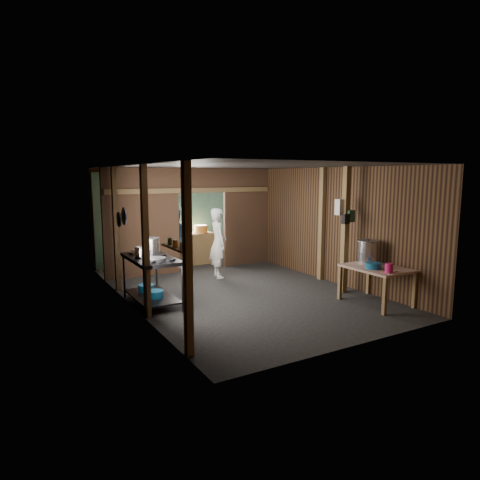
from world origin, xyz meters
TOP-DOWN VIEW (x-y plane):
  - floor at (0.00, 0.00)m, footprint 4.50×7.00m
  - ceiling at (0.00, 0.00)m, footprint 4.50×7.00m
  - wall_back at (0.00, 3.50)m, footprint 4.50×0.00m
  - wall_front at (0.00, -3.50)m, footprint 4.50×0.00m
  - wall_left at (-2.25, 0.00)m, footprint 0.00×7.00m
  - wall_right at (2.25, 0.00)m, footprint 0.00×7.00m
  - partition_left at (-1.32, 2.20)m, footprint 1.85×0.10m
  - partition_right at (1.57, 2.20)m, footprint 1.35×0.10m
  - partition_header at (0.25, 2.20)m, footprint 1.30×0.10m
  - turquoise_panel at (0.00, 3.44)m, footprint 4.40×0.06m
  - back_counter at (0.30, 2.95)m, footprint 1.20×0.50m
  - wall_clock at (0.25, 3.40)m, footprint 0.20×0.03m
  - post_left_a at (-2.18, -2.60)m, footprint 0.10×0.12m
  - post_left_b at (-2.18, -0.80)m, footprint 0.10×0.12m
  - post_left_c at (-2.18, 1.20)m, footprint 0.10×0.12m
  - post_right at (2.18, -0.20)m, footprint 0.10×0.12m
  - post_free at (1.85, -1.30)m, footprint 0.12×0.12m
  - cross_beam at (0.00, 2.15)m, footprint 4.40×0.12m
  - pan_lid_big at (-2.21, 0.40)m, footprint 0.03×0.34m
  - pan_lid_small at (-2.21, 0.80)m, footprint 0.03×0.30m
  - wall_shelf at (-2.15, -2.10)m, footprint 0.14×0.80m
  - jar_white at (-2.15, -2.35)m, footprint 0.07×0.07m
  - jar_yellow at (-2.15, -2.10)m, footprint 0.08×0.08m
  - jar_green at (-2.15, -1.88)m, footprint 0.06×0.06m
  - bag_white at (1.80, -1.22)m, footprint 0.22×0.15m
  - bag_green at (1.92, -1.36)m, footprint 0.16×0.12m
  - bag_black at (1.78, -1.38)m, footprint 0.14×0.10m
  - gas_range at (-1.88, -0.14)m, footprint 0.79×1.55m
  - prep_table at (1.83, -2.20)m, footprint 0.87×1.20m
  - stove_pot_large at (-1.71, 0.31)m, footprint 0.33×0.33m
  - stove_pot_med at (-2.05, -0.05)m, footprint 0.25×0.25m
  - stove_saucepan at (-2.05, 0.25)m, footprint 0.19×0.19m
  - frying_pan at (-1.88, -0.50)m, footprint 0.46×0.60m
  - blue_tub_front at (-1.88, -0.31)m, footprint 0.32×0.32m
  - blue_tub_back at (-1.88, 0.21)m, footprint 0.31×0.31m
  - stock_pot at (1.93, -1.86)m, footprint 0.51×0.51m
  - wash_basin at (1.67, -2.26)m, footprint 0.38×0.38m
  - pink_bucket at (1.64, -2.64)m, footprint 0.15×0.15m
  - knife at (1.72, -2.67)m, footprint 0.30×0.09m
  - yellow_tub at (0.56, 2.95)m, footprint 0.38×0.38m
  - red_cup at (0.02, 2.95)m, footprint 0.12×0.12m
  - cook at (0.20, 1.19)m, footprint 0.50×0.67m
  - worker_back at (-0.25, 2.86)m, footprint 0.86×0.73m

SIDE VIEW (x-z plane):
  - floor at x=0.00m, z-range 0.00..0.00m
  - blue_tub_back at x=-1.88m, z-range 0.18..0.30m
  - blue_tub_front at x=-1.88m, z-range 0.18..0.31m
  - prep_table at x=1.83m, z-range 0.00..0.71m
  - back_counter at x=0.30m, z-range 0.00..0.85m
  - gas_range at x=-1.88m, z-range 0.00..0.91m
  - knife at x=1.72m, z-range 0.71..0.72m
  - wash_basin at x=1.67m, z-range 0.71..0.82m
  - worker_back at x=-0.25m, z-range 0.00..1.56m
  - pink_bucket at x=1.64m, z-range 0.71..0.88m
  - cook at x=0.20m, z-range 0.00..1.66m
  - red_cup at x=0.02m, z-range 0.85..0.99m
  - stock_pot at x=1.93m, z-range 0.69..1.16m
  - frying_pan at x=-1.88m, z-range 0.90..0.97m
  - yellow_tub at x=0.56m, z-range 0.85..1.06m
  - stove_saucepan at x=-2.05m, z-range 0.91..1.02m
  - stove_pot_med at x=-2.05m, z-range 0.89..1.10m
  - stove_pot_large at x=-1.71m, z-range 0.89..1.21m
  - turquoise_panel at x=0.00m, z-range 0.00..2.50m
  - wall_back at x=0.00m, z-range 0.00..2.60m
  - wall_front at x=0.00m, z-range 0.00..2.60m
  - wall_left at x=-2.25m, z-range 0.00..2.60m
  - wall_right at x=2.25m, z-range 0.00..2.60m
  - partition_left at x=-1.32m, z-range 0.00..2.60m
  - partition_right at x=1.57m, z-range 0.00..2.60m
  - post_left_a at x=-2.18m, z-range 0.00..2.60m
  - post_left_b at x=-2.18m, z-range 0.00..2.60m
  - post_left_c at x=-2.18m, z-range 0.00..2.60m
  - post_right at x=2.18m, z-range 0.00..2.60m
  - post_free at x=1.85m, z-range 0.00..2.60m
  - wall_shelf at x=-2.15m, z-range 1.39..1.41m
  - jar_white at x=-2.15m, z-range 1.42..1.52m
  - jar_yellow at x=-2.15m, z-range 1.42..1.52m
  - jar_green at x=-2.15m, z-range 1.42..1.52m
  - pan_lid_small at x=-2.21m, z-range 1.40..1.70m
  - bag_black at x=1.78m, z-range 1.45..1.65m
  - bag_green at x=1.92m, z-range 1.48..1.72m
  - pan_lid_big at x=-2.21m, z-range 1.48..1.82m
  - bag_white at x=1.80m, z-range 1.62..1.94m
  - wall_clock at x=0.25m, z-range 1.80..2.00m
  - cross_beam at x=0.00m, z-range 1.99..2.11m
  - partition_header at x=0.25m, z-range 2.00..2.60m
  - ceiling at x=0.00m, z-range 2.60..2.60m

